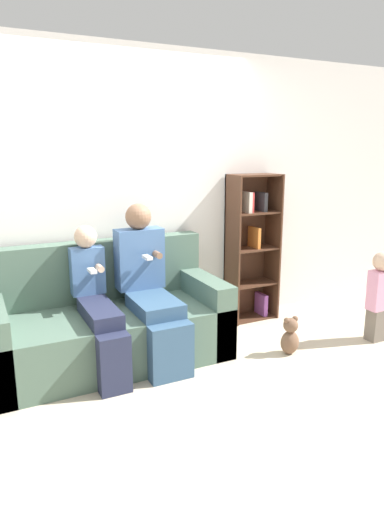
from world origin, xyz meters
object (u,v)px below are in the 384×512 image
(child_seated, at_px, (98,302))
(couch, at_px, (108,324))
(teddy_bear, at_px, (290,336))
(toddler_standing, at_px, (380,293))
(bookshelf, at_px, (251,246))
(adult_seated, at_px, (149,282))

(child_seated, bearing_deg, couch, 53.63)
(teddy_bear, bearing_deg, couch, 157.70)
(toddler_standing, distance_m, teddy_bear, 0.93)
(child_seated, bearing_deg, toddler_standing, -12.85)
(toddler_standing, xyz_separation_m, bookshelf, (-0.71, 1.00, 0.30))
(toddler_standing, height_order, teddy_bear, toddler_standing)
(couch, height_order, toddler_standing, couch)
(toddler_standing, bearing_deg, teddy_bear, 172.52)
(couch, xyz_separation_m, adult_seated, (0.33, -0.10, 0.34))
(toddler_standing, xyz_separation_m, teddy_bear, (-0.88, 0.12, -0.29))
(adult_seated, distance_m, child_seated, 0.44)
(bookshelf, bearing_deg, toddler_standing, -54.89)
(child_seated, relative_size, toddler_standing, 1.35)
(adult_seated, height_order, teddy_bear, adult_seated)
(child_seated, height_order, bookshelf, bookshelf)
(adult_seated, relative_size, bookshelf, 0.86)
(bookshelf, relative_size, teddy_bear, 4.41)
(bookshelf, distance_m, teddy_bear, 1.08)
(adult_seated, height_order, child_seated, adult_seated)
(couch, xyz_separation_m, teddy_bear, (1.40, -0.57, -0.15))
(child_seated, relative_size, teddy_bear, 3.35)
(adult_seated, xyz_separation_m, bookshelf, (1.25, 0.42, 0.10))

